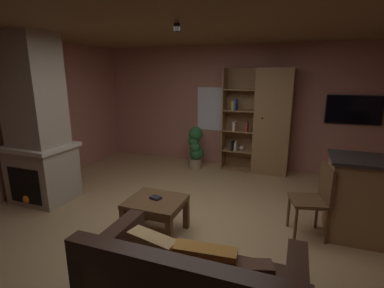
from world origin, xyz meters
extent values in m
cube|color=tan|center=(0.00, 0.00, -0.01)|extent=(5.93, 5.75, 0.02)
cube|color=#AD7060|center=(0.00, 2.91, 1.28)|extent=(6.05, 0.06, 2.56)
cube|color=#AD7060|center=(-2.99, 0.00, 1.28)|extent=(0.06, 5.75, 2.56)
cube|color=brown|center=(0.00, 0.00, 2.57)|extent=(5.93, 5.75, 0.02)
cube|color=white|center=(-0.40, 2.87, 1.23)|extent=(0.76, 0.01, 0.94)
cube|color=tan|center=(-2.41, 0.06, 0.43)|extent=(0.87, 0.70, 0.85)
cube|color=tan|center=(-2.41, 0.06, 1.71)|extent=(0.74, 0.60, 1.71)
cube|color=beige|center=(-2.41, 0.06, 0.88)|extent=(0.95, 0.78, 0.06)
cube|color=black|center=(-2.41, -0.27, 0.36)|extent=(0.61, 0.08, 0.55)
sphere|color=orange|center=(-2.41, -0.28, 0.14)|extent=(0.14, 0.14, 0.14)
cube|color=#997047|center=(0.87, 2.63, 1.05)|extent=(0.69, 0.38, 2.10)
cube|color=#997047|center=(0.20, 2.81, 1.05)|extent=(0.64, 0.02, 2.10)
cube|color=#997047|center=(-0.11, 2.63, 1.05)|extent=(0.02, 0.38, 2.10)
sphere|color=black|center=(0.69, 2.42, 1.15)|extent=(0.04, 0.04, 0.04)
cube|color=#997047|center=(0.20, 2.63, 0.01)|extent=(0.64, 0.38, 0.02)
cube|color=#997047|center=(0.20, 2.63, 0.42)|extent=(0.64, 0.38, 0.02)
cube|color=#997047|center=(0.20, 2.63, 0.84)|extent=(0.64, 0.38, 0.02)
cube|color=#997047|center=(0.20, 2.63, 1.26)|extent=(0.64, 0.38, 0.02)
cube|color=#997047|center=(0.20, 2.63, 1.68)|extent=(0.64, 0.38, 0.02)
cube|color=gold|center=(0.09, 2.57, 1.36)|extent=(0.05, 0.23, 0.18)
cube|color=black|center=(0.09, 2.57, 0.52)|extent=(0.04, 0.23, 0.18)
cube|color=#B22D2D|center=(0.39, 2.57, 0.94)|extent=(0.03, 0.23, 0.19)
cube|color=beige|center=(0.18, 2.57, 0.51)|extent=(0.05, 0.23, 0.17)
cube|color=beige|center=(0.13, 2.57, 0.94)|extent=(0.05, 0.23, 0.18)
cube|color=#2D4C8C|center=(0.14, 2.57, 1.38)|extent=(0.04, 0.23, 0.22)
sphere|color=beige|center=(0.28, 2.63, 0.47)|extent=(0.10, 0.10, 0.10)
cube|color=#382116|center=(0.66, -1.69, 0.63)|extent=(1.65, 0.15, 0.42)
cube|color=#382116|center=(-0.09, -1.34, 0.34)|extent=(0.15, 0.85, 0.67)
cube|color=tan|center=(0.32, -1.36, 0.56)|extent=(0.45, 0.23, 0.36)
cube|color=brown|center=(1.07, -1.45, 0.56)|extent=(0.42, 0.27, 0.37)
cube|color=#C67F33|center=(0.78, -1.43, 0.58)|extent=(0.47, 0.19, 0.42)
cube|color=brown|center=(-0.24, -0.24, 0.44)|extent=(0.69, 0.61, 0.05)
cube|color=brown|center=(-0.24, -0.24, 0.38)|extent=(0.62, 0.55, 0.08)
cube|color=brown|center=(-0.55, -0.51, 0.21)|extent=(0.07, 0.07, 0.42)
cube|color=brown|center=(0.06, -0.51, 0.21)|extent=(0.07, 0.07, 0.42)
cube|color=brown|center=(-0.55, 0.02, 0.21)|extent=(0.07, 0.07, 0.42)
cube|color=brown|center=(0.06, 0.02, 0.21)|extent=(0.07, 0.07, 0.42)
cube|color=black|center=(-0.25, -0.22, 0.48)|extent=(0.15, 0.13, 0.03)
cube|color=brown|center=(1.54, 0.40, 0.46)|extent=(0.51, 0.51, 0.04)
cube|color=brown|center=(1.72, 0.45, 0.70)|extent=(0.14, 0.40, 0.44)
cylinder|color=brown|center=(1.32, 0.53, 0.23)|extent=(0.04, 0.04, 0.46)
cylinder|color=brown|center=(1.41, 0.18, 0.23)|extent=(0.04, 0.04, 0.46)
cylinder|color=brown|center=(1.66, 0.62, 0.23)|extent=(0.04, 0.04, 0.46)
cylinder|color=brown|center=(1.76, 0.27, 0.23)|extent=(0.04, 0.04, 0.46)
cylinder|color=#9E896B|center=(-0.66, 2.37, 0.10)|extent=(0.28, 0.28, 0.20)
sphere|color=#235B2D|center=(-0.63, 2.40, 0.32)|extent=(0.31, 0.31, 0.31)
sphere|color=#235B2D|center=(-0.65, 2.35, 0.46)|extent=(0.23, 0.23, 0.23)
sphere|color=#235B2D|center=(-0.70, 2.38, 0.59)|extent=(0.24, 0.24, 0.24)
sphere|color=#235B2D|center=(-0.66, 2.39, 0.75)|extent=(0.30, 0.30, 0.30)
cube|color=black|center=(2.29, 2.85, 1.33)|extent=(0.96, 0.05, 0.54)
cube|color=black|center=(2.29, 2.82, 1.33)|extent=(0.92, 0.01, 0.50)
cylinder|color=black|center=(-2.10, 0.06, 2.49)|extent=(0.07, 0.07, 0.09)
cylinder|color=black|center=(-0.04, 0.03, 2.49)|extent=(0.07, 0.07, 0.09)
camera|label=1|loc=(1.31, -3.11, 1.98)|focal=26.39mm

